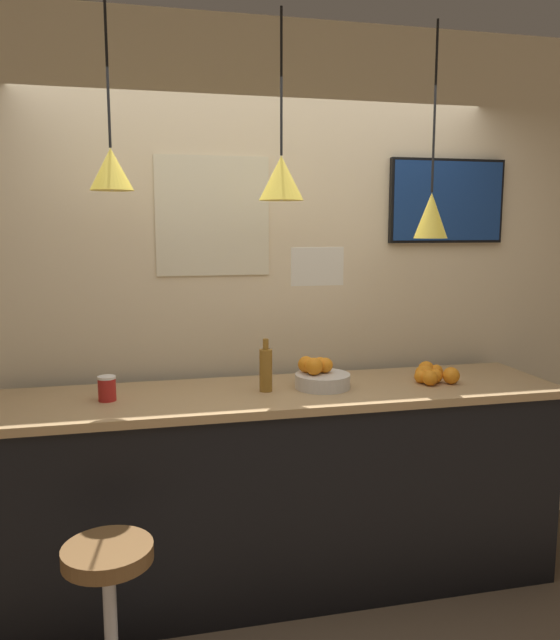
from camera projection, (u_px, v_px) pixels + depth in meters
name	position (u px, v px, depth m)	size (l,w,h in m)	color
back_wall	(262.00, 296.00, 3.43)	(8.00, 0.06, 2.90)	beige
service_counter	(280.00, 489.00, 3.14)	(2.81, 0.66, 1.03)	black
bar_stool	(110.00, 611.00, 2.33)	(0.45, 0.45, 0.66)	#B7B7BC
fruit_bowl	(321.00, 376.00, 3.11)	(0.28, 0.28, 0.16)	beige
orange_pile	(432.00, 374.00, 3.24)	(0.22, 0.25, 0.09)	orange
juice_bottle	(266.00, 369.00, 3.03)	(0.06, 0.06, 0.26)	olive
spread_jar	(107.00, 388.00, 2.87)	(0.08, 0.08, 0.12)	red
pendant_lamp_left	(111.00, 168.00, 2.71)	(0.19, 0.19, 0.82)	black
pendant_lamp_middle	(281.00, 177.00, 2.89)	(0.21, 0.21, 0.86)	black
pendant_lamp_right	(431.00, 214.00, 3.08)	(0.17, 0.17, 1.03)	black
mounted_tv	(447.00, 201.00, 3.54)	(0.69, 0.04, 0.47)	black
hanging_menu_board	(317.00, 266.00, 2.76)	(0.24, 0.01, 0.17)	white
wall_poster	(213.00, 216.00, 3.27)	(0.60, 0.01, 0.62)	beige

